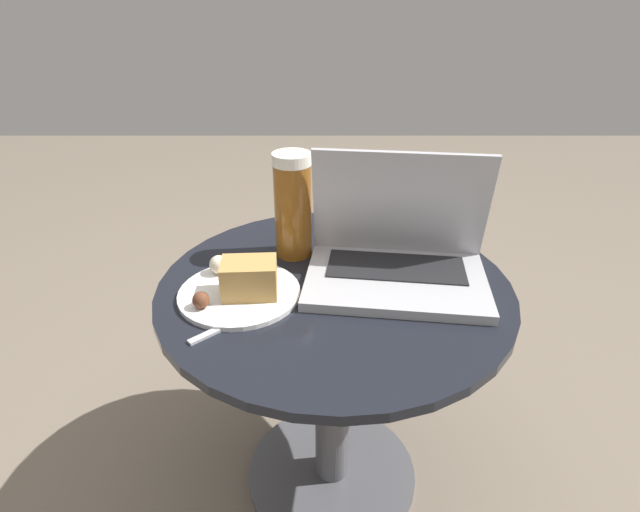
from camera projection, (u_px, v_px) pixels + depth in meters
The scene contains 6 objects.
ground_plane at pixel (332, 473), 1.18m from camera, with size 6.00×6.00×0.00m, color #726656.
table at pixel (335, 349), 1.00m from camera, with size 0.65×0.65×0.53m.
laptop at pixel (398, 254), 0.92m from camera, with size 0.35×0.26×0.23m.
beer_glass at pixel (294, 206), 0.98m from camera, with size 0.07×0.07×0.21m.
snack_plate at pixel (243, 285), 0.88m from camera, with size 0.22×0.22×0.07m.
fork at pixel (245, 317), 0.82m from camera, with size 0.14×0.13×0.00m.
Camera 1 is at (-0.03, -0.79, 1.02)m, focal length 28.00 mm.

